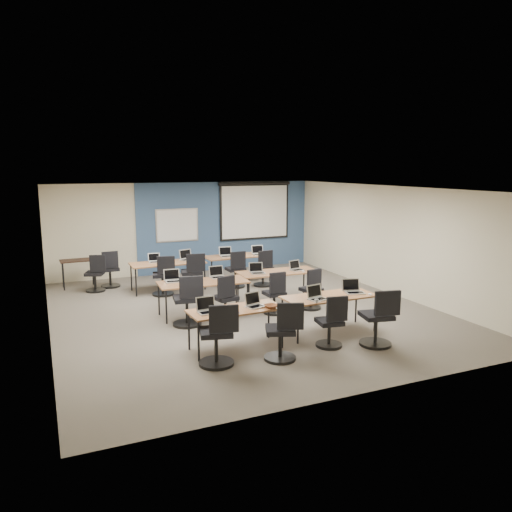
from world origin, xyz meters
name	(u,v)px	position (x,y,z in m)	size (l,w,h in m)	color
floor	(243,310)	(0.00, 0.00, 0.00)	(8.00, 9.00, 0.02)	#6B6354
ceiling	(242,189)	(0.00, 0.00, 2.70)	(8.00, 9.00, 0.02)	white
wall_back	(186,228)	(0.00, 4.50, 1.35)	(8.00, 0.04, 2.70)	beige
wall_front	(366,302)	(0.00, -4.50, 1.35)	(8.00, 0.04, 2.70)	beige
wall_left	(45,265)	(-4.00, 0.00, 1.35)	(0.04, 9.00, 2.70)	beige
wall_right	(391,240)	(4.00, 0.00, 1.35)	(0.04, 9.00, 2.70)	beige
blue_accent_panel	(226,226)	(1.25, 4.47, 1.35)	(5.50, 0.04, 2.70)	#3D5977
whiteboard	(177,225)	(-0.30, 4.43, 1.45)	(1.28, 0.03, 0.98)	beige
projector_screen	(255,208)	(2.20, 4.41, 1.89)	(2.40, 0.10, 1.82)	black
training_table_front_left	(236,312)	(-1.00, -2.14, 0.68)	(1.66, 0.69, 0.73)	#99632B
training_table_front_right	(329,298)	(0.97, -2.03, 0.69)	(1.81, 0.76, 0.73)	#925B28
training_table_mid_left	(203,283)	(-0.89, 0.08, 0.69)	(1.91, 0.80, 0.73)	#A07032
training_table_mid_right	(278,273)	(1.05, 0.37, 0.69)	(1.89, 0.79, 0.73)	#A55F33
training_table_back_left	(168,264)	(-1.07, 2.51, 0.69)	(1.89, 0.79, 0.73)	#AA653B
training_table_back_right	(237,257)	(0.94, 2.73, 0.69)	(1.82, 0.76, 0.73)	brown
laptop_0	(207,309)	(-1.52, -2.14, 0.79)	(0.34, 0.29, 0.26)	#BAB9C4
mouse_0	(226,311)	(-1.22, -2.22, 0.74)	(0.06, 0.09, 0.03)	white
task_chair_0	(218,340)	(-1.54, -2.73, 0.44)	(0.58, 0.58, 1.05)	black
laptop_1	(254,303)	(-0.65, -2.14, 0.79)	(0.32, 0.27, 0.24)	#B0B0B5
mouse_1	(275,305)	(-0.30, -2.24, 0.74)	(0.06, 0.10, 0.04)	white
task_chair_1	(283,336)	(-0.49, -2.94, 0.42)	(0.57, 0.54, 1.02)	black
laptop_2	(317,296)	(0.61, -2.15, 0.79)	(0.34, 0.29, 0.26)	#AFAFBD
mouse_2	(333,300)	(0.86, -2.34, 0.74)	(0.06, 0.09, 0.03)	white
task_chair_2	(331,326)	(0.57, -2.74, 0.39)	(0.47, 0.47, 0.96)	black
laptop_3	(353,289)	(1.52, -2.02, 0.80)	(0.36, 0.30, 0.27)	beige
mouse_3	(370,294)	(1.71, -2.29, 0.74)	(0.06, 0.10, 0.04)	white
task_chair_3	(379,322)	(1.38, -3.02, 0.44)	(0.58, 0.58, 1.05)	black
laptop_4	(173,279)	(-1.49, 0.34, 0.79)	(0.34, 0.29, 0.26)	#B7B7BE
mouse_4	(191,282)	(-1.15, 0.10, 0.74)	(0.06, 0.09, 0.03)	white
task_chair_4	(188,305)	(-1.42, -0.56, 0.44)	(0.58, 0.58, 1.05)	black
laptop_5	(217,275)	(-0.48, 0.34, 0.79)	(0.33, 0.28, 0.25)	silver
mouse_5	(228,279)	(-0.33, 0.06, 0.74)	(0.06, 0.10, 0.03)	white
task_chair_5	(226,302)	(-0.60, -0.52, 0.40)	(0.49, 0.49, 0.97)	black
laptop_6	(257,271)	(0.51, 0.37, 0.79)	(0.32, 0.27, 0.25)	#BCBCBD
mouse_6	(273,274)	(0.81, 0.16, 0.74)	(0.06, 0.10, 0.03)	white
task_chair_6	(275,297)	(0.54, -0.53, 0.39)	(0.47, 0.47, 0.95)	black
laptop_7	(296,268)	(1.50, 0.32, 0.79)	(0.30, 0.26, 0.23)	#9D9DA9
mouse_7	(303,271)	(1.58, 0.11, 0.74)	(0.06, 0.10, 0.03)	white
task_chair_7	(312,293)	(1.45, -0.53, 0.39)	(0.46, 0.46, 0.95)	black
laptop_8	(155,260)	(-1.38, 2.66, 0.79)	(0.30, 0.25, 0.23)	silver
mouse_8	(158,263)	(-1.32, 2.55, 0.74)	(0.05, 0.09, 0.03)	white
task_chair_8	(164,279)	(-1.31, 2.02, 0.42)	(0.54, 0.54, 1.01)	black
laptop_9	(186,257)	(-0.53, 2.66, 0.80)	(0.36, 0.30, 0.27)	#B9B9B9
mouse_9	(196,260)	(-0.32, 2.47, 0.74)	(0.06, 0.09, 0.03)	white
task_chair_9	(193,277)	(-0.60, 1.88, 0.44)	(0.57, 0.57, 1.05)	black
laptop_10	(226,254)	(0.61, 2.71, 0.79)	(0.35, 0.29, 0.26)	#A8A8AA
mouse_10	(236,257)	(0.83, 2.50, 0.74)	(0.07, 0.10, 0.04)	white
task_chair_10	(236,272)	(0.64, 2.06, 0.41)	(0.51, 0.51, 0.99)	black
laptop_11	(259,252)	(1.54, 2.62, 0.79)	(0.34, 0.29, 0.26)	#AAAAAB
mouse_11	(265,254)	(1.68, 2.50, 0.74)	(0.06, 0.10, 0.04)	white
task_chair_11	(264,271)	(1.37, 1.91, 0.41)	(0.51, 0.51, 0.99)	black
blue_mousepad	(231,312)	(-1.15, -2.31, 0.73)	(0.24, 0.20, 0.01)	navy
snack_bowl	(271,306)	(-0.42, -2.34, 0.76)	(0.26, 0.26, 0.06)	brown
snack_plate	(317,301)	(0.54, -2.28, 0.74)	(0.17, 0.17, 0.01)	white
coffee_cup	(317,301)	(0.46, -2.41, 0.77)	(0.06, 0.06, 0.06)	silver
utility_table	(78,263)	(-3.18, 3.73, 0.65)	(0.88, 0.49, 0.75)	black
spare_chair_a	(110,272)	(-2.41, 3.41, 0.41)	(0.51, 0.51, 0.99)	black
spare_chair_b	(96,276)	(-2.81, 3.08, 0.40)	(0.51, 0.49, 0.97)	black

